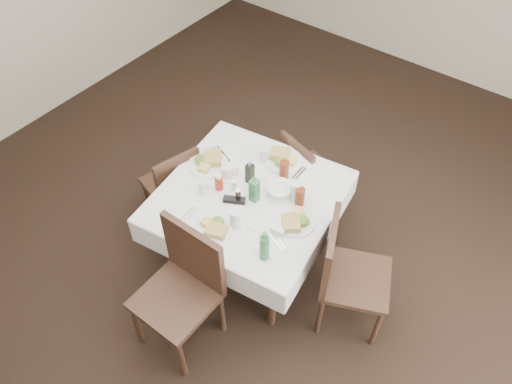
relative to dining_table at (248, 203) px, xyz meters
The scene contains 33 objects.
ground_plane 0.68m from the dining_table, 23.90° to the right, with size 7.00×7.00×0.00m, color black.
room_shell 1.04m from the dining_table, 23.90° to the right, with size 6.04×7.04×2.80m.
dining_table is the anchor object (origin of this frame).
chair_north 0.73m from the dining_table, 86.35° to the left, with size 0.48×0.48×0.82m.
chair_south 0.75m from the dining_table, 87.03° to the right, with size 0.48×0.48×1.02m.
chair_east 0.83m from the dining_table, ahead, with size 0.61×0.61×0.98m.
chair_west 0.75m from the dining_table, behind, with size 0.49×0.49×0.83m.
meal_north 0.45m from the dining_table, 89.96° to the left, with size 0.29×0.29×0.06m.
meal_south 0.41m from the dining_table, 88.22° to the right, with size 0.27×0.27×0.06m.
meal_east 0.43m from the dining_table, ahead, with size 0.28×0.28×0.06m.
meal_west 0.45m from the dining_table, behind, with size 0.30×0.30×0.07m.
side_plate_a 0.40m from the dining_table, 131.05° to the left, with size 0.18×0.18×0.01m.
side_plate_b 0.29m from the dining_table, 36.99° to the right, with size 0.16×0.16×0.01m.
water_n 0.40m from the dining_table, 108.76° to the left, with size 0.06×0.06×0.12m.
water_s 0.33m from the dining_table, 69.55° to the right, with size 0.08×0.08×0.14m.
water_e 0.37m from the dining_table, 32.24° to the left, with size 0.08×0.08×0.15m.
water_w 0.35m from the dining_table, 145.16° to the right, with size 0.07×0.07×0.12m.
iced_tea_a 0.36m from the dining_table, 71.35° to the left, with size 0.07×0.07×0.15m.
iced_tea_b 0.40m from the dining_table, 23.93° to the left, with size 0.07×0.07×0.14m.
bread_basket 0.25m from the dining_table, 39.79° to the left, with size 0.21×0.21×0.07m.
oil_cruet_dark 0.22m from the dining_table, 122.28° to the left, with size 0.05×0.05×0.21m.
oil_cruet_green 0.20m from the dining_table, ahead, with size 0.06×0.06×0.24m.
ketchup_bottle 0.27m from the dining_table, 159.37° to the right, with size 0.06×0.06×0.13m.
salt_shaker 0.17m from the dining_table, 168.68° to the right, with size 0.04×0.04×0.09m.
pepper_shaker 0.15m from the dining_table, 116.59° to the right, with size 0.04×0.04×0.09m.
coffee_mug 0.27m from the dining_table, 166.88° to the left, with size 0.14×0.14×0.10m.
sunglasses 0.16m from the dining_table, 108.96° to the right, with size 0.16×0.12×0.03m.
green_bottle 0.59m from the dining_table, 41.76° to the right, with size 0.06×0.06×0.25m.
sugar_caddy 0.42m from the dining_table, 22.20° to the right, with size 0.10×0.06×0.05m.
cutlery_n 0.44m from the dining_table, 66.19° to the left, with size 0.04×0.16×0.01m.
cutlery_s 0.47m from the dining_table, 117.98° to the right, with size 0.04×0.17×0.01m.
cutlery_e 0.47m from the dining_table, 27.91° to the right, with size 0.16×0.09×0.01m.
cutlery_w 0.47m from the dining_table, 154.07° to the left, with size 0.21×0.12×0.01m.
Camera 1 is at (1.39, -1.84, 3.42)m, focal length 35.00 mm.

